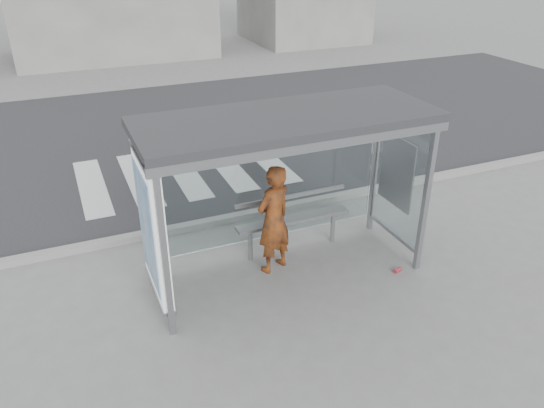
{
  "coord_description": "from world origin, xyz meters",
  "views": [
    {
      "loc": [
        -2.94,
        -6.37,
        4.89
      ],
      "look_at": [
        -0.15,
        0.2,
        1.17
      ],
      "focal_mm": 35.0,
      "sensor_mm": 36.0,
      "label": 1
    }
  ],
  "objects": [
    {
      "name": "person",
      "position": [
        -0.13,
        0.2,
        0.9
      ],
      "size": [
        0.77,
        0.65,
        1.8
      ],
      "primitive_type": "imported",
      "rotation": [
        0.0,
        0.0,
        3.53
      ],
      "color": "#CA4F13",
      "rests_on": "ground"
    },
    {
      "name": "curb",
      "position": [
        0.0,
        1.95,
        0.06
      ],
      "size": [
        30.0,
        0.18,
        0.12
      ],
      "primitive_type": "cube",
      "color": "gray",
      "rests_on": "ground"
    },
    {
      "name": "bench",
      "position": [
        0.38,
        0.58,
        0.6
      ],
      "size": [
        1.97,
        0.24,
        1.02
      ],
      "color": "gray",
      "rests_on": "ground"
    },
    {
      "name": "crosswalk",
      "position": [
        -0.5,
        4.5,
        0.0
      ],
      "size": [
        4.55,
        3.0,
        0.0
      ],
      "color": "silver",
      "rests_on": "ground"
    },
    {
      "name": "road",
      "position": [
        0.0,
        7.0,
        0.0
      ],
      "size": [
        30.0,
        10.0,
        0.01
      ],
      "primitive_type": "cube",
      "color": "#2A2A2C",
      "rests_on": "ground"
    },
    {
      "name": "soda_can",
      "position": [
        1.65,
        -0.68,
        0.04
      ],
      "size": [
        0.15,
        0.11,
        0.07
      ],
      "primitive_type": "cylinder",
      "rotation": [
        0.0,
        1.57,
        0.28
      ],
      "color": "#F14658",
      "rests_on": "ground"
    },
    {
      "name": "ground",
      "position": [
        0.0,
        0.0,
        0.0
      ],
      "size": [
        80.0,
        80.0,
        0.0
      ],
      "primitive_type": "plane",
      "color": "slate",
      "rests_on": "ground"
    },
    {
      "name": "bus_shelter",
      "position": [
        -0.37,
        0.06,
        1.98
      ],
      "size": [
        4.25,
        1.65,
        2.62
      ],
      "color": "gray",
      "rests_on": "ground"
    }
  ]
}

